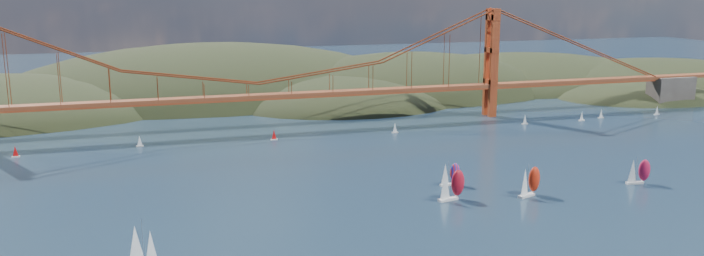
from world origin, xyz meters
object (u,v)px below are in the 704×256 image
object	(u,v)px
racer_rwb	(450,174)
racer_1	(529,181)
sloop_navy	(140,247)
racer_0	(451,184)
racer_2	(638,171)

from	to	relation	value
racer_rwb	racer_1	bearing A→B (deg)	-50.43
sloop_navy	racer_0	xyz separation A→B (m)	(94.06, 26.91, -0.31)
sloop_navy	racer_rwb	bearing A→B (deg)	-3.09
racer_1	racer_rwb	size ratio (longest dim) A/B	1.24
sloop_navy	racer_1	bearing A→B (deg)	-14.71
racer_1	racer_2	bearing A→B (deg)	-19.81
racer_1	racer_2	size ratio (longest dim) A/B	1.11
sloop_navy	racer_rwb	world-z (taller)	sloop_navy
racer_1	racer_rwb	world-z (taller)	racer_1
sloop_navy	racer_2	world-z (taller)	sloop_navy
racer_1	sloop_navy	bearing A→B (deg)	169.37
sloop_navy	racer_rwb	xyz separation A→B (m)	(100.66, 42.02, -1.41)
racer_2	sloop_navy	bearing A→B (deg)	-163.59
racer_2	racer_rwb	xyz separation A→B (m)	(-62.30, 17.26, -0.48)
racer_rwb	sloop_navy	bearing A→B (deg)	-163.60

